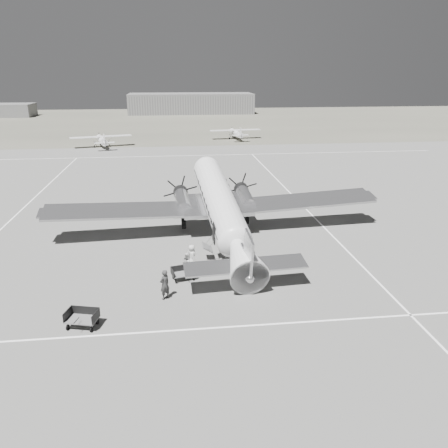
{
  "coord_description": "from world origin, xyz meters",
  "views": [
    {
      "loc": [
        -1.85,
        -35.47,
        13.9
      ],
      "look_at": [
        2.03,
        -2.46,
        2.2
      ],
      "focal_mm": 35.0,
      "sensor_mm": 36.0,
      "label": 1
    }
  ],
  "objects_px": {
    "hangar_main": "(191,103)",
    "ramp_agent": "(188,264)",
    "light_plane_left": "(102,141)",
    "baggage_cart_far": "(82,319)",
    "dc3_airliner": "(221,209)",
    "baggage_cart_near": "(183,273)",
    "shed_secondary": "(4,110)",
    "ground_crew": "(165,285)",
    "passenger": "(192,256)",
    "light_plane_right": "(236,134)"
  },
  "relations": [
    {
      "from": "light_plane_right",
      "to": "passenger",
      "type": "relative_size",
      "value": 6.33
    },
    {
      "from": "light_plane_left",
      "to": "baggage_cart_near",
      "type": "xyz_separation_m",
      "value": [
        13.81,
        -58.13,
        -0.73
      ]
    },
    {
      "from": "light_plane_left",
      "to": "light_plane_right",
      "type": "relative_size",
      "value": 1.05
    },
    {
      "from": "passenger",
      "to": "light_plane_right",
      "type": "bearing_deg",
      "value": -25.17
    },
    {
      "from": "shed_secondary",
      "to": "baggage_cart_far",
      "type": "height_order",
      "value": "shed_secondary"
    },
    {
      "from": "hangar_main",
      "to": "shed_secondary",
      "type": "distance_m",
      "value": 60.22
    },
    {
      "from": "light_plane_left",
      "to": "baggage_cart_near",
      "type": "height_order",
      "value": "light_plane_left"
    },
    {
      "from": "ground_crew",
      "to": "light_plane_left",
      "type": "bearing_deg",
      "value": -118.37
    },
    {
      "from": "hangar_main",
      "to": "ramp_agent",
      "type": "relative_size",
      "value": 22.09
    },
    {
      "from": "baggage_cart_near",
      "to": "ground_crew",
      "type": "distance_m",
      "value": 2.93
    },
    {
      "from": "hangar_main",
      "to": "light_plane_right",
      "type": "height_order",
      "value": "hangar_main"
    },
    {
      "from": "shed_secondary",
      "to": "baggage_cart_near",
      "type": "relative_size",
      "value": 10.88
    },
    {
      "from": "shed_secondary",
      "to": "baggage_cart_near",
      "type": "xyz_separation_m",
      "value": [
        53.53,
        -122.63,
        -1.53
      ]
    },
    {
      "from": "ramp_agent",
      "to": "passenger",
      "type": "xyz_separation_m",
      "value": [
        0.34,
        1.67,
        -0.08
      ]
    },
    {
      "from": "light_plane_left",
      "to": "light_plane_right",
      "type": "distance_m",
      "value": 27.94
    },
    {
      "from": "baggage_cart_far",
      "to": "baggage_cart_near",
      "type": "bearing_deg",
      "value": 56.94
    },
    {
      "from": "hangar_main",
      "to": "baggage_cart_far",
      "type": "bearing_deg",
      "value": -95.31
    },
    {
      "from": "baggage_cart_near",
      "to": "light_plane_left",
      "type": "bearing_deg",
      "value": 88.81
    },
    {
      "from": "ramp_agent",
      "to": "hangar_main",
      "type": "bearing_deg",
      "value": -8.15
    },
    {
      "from": "light_plane_left",
      "to": "baggage_cart_far",
      "type": "relative_size",
      "value": 6.24
    },
    {
      "from": "baggage_cart_near",
      "to": "baggage_cart_far",
      "type": "xyz_separation_m",
      "value": [
        -5.9,
        -5.37,
        0.05
      ]
    },
    {
      "from": "hangar_main",
      "to": "baggage_cart_near",
      "type": "height_order",
      "value": "hangar_main"
    },
    {
      "from": "baggage_cart_near",
      "to": "ground_crew",
      "type": "bearing_deg",
      "value": -129.78
    },
    {
      "from": "hangar_main",
      "to": "shed_secondary",
      "type": "relative_size",
      "value": 2.33
    },
    {
      "from": "light_plane_left",
      "to": "baggage_cart_far",
      "type": "height_order",
      "value": "light_plane_left"
    },
    {
      "from": "shed_secondary",
      "to": "ground_crew",
      "type": "height_order",
      "value": "shed_secondary"
    },
    {
      "from": "light_plane_left",
      "to": "passenger",
      "type": "distance_m",
      "value": 57.9
    },
    {
      "from": "baggage_cart_far",
      "to": "light_plane_left",
      "type": "bearing_deg",
      "value": 111.71
    },
    {
      "from": "hangar_main",
      "to": "light_plane_right",
      "type": "bearing_deg",
      "value": -83.88
    },
    {
      "from": "ground_crew",
      "to": "ramp_agent",
      "type": "relative_size",
      "value": 1.06
    },
    {
      "from": "passenger",
      "to": "light_plane_left",
      "type": "bearing_deg",
      "value": 0.43
    },
    {
      "from": "light_plane_right",
      "to": "baggage_cart_near",
      "type": "height_order",
      "value": "light_plane_right"
    },
    {
      "from": "light_plane_left",
      "to": "passenger",
      "type": "bearing_deg",
      "value": -90.47
    },
    {
      "from": "baggage_cart_near",
      "to": "light_plane_right",
      "type": "bearing_deg",
      "value": 64.11
    },
    {
      "from": "light_plane_left",
      "to": "dc3_airliner",
      "type": "bearing_deg",
      "value": -86.25
    },
    {
      "from": "light_plane_left",
      "to": "ground_crew",
      "type": "height_order",
      "value": "light_plane_left"
    },
    {
      "from": "light_plane_left",
      "to": "passenger",
      "type": "xyz_separation_m",
      "value": [
        14.53,
        -56.05,
        -0.33
      ]
    },
    {
      "from": "baggage_cart_far",
      "to": "light_plane_right",
      "type": "bearing_deg",
      "value": 89.59
    },
    {
      "from": "dc3_airliner",
      "to": "passenger",
      "type": "relative_size",
      "value": 17.44
    },
    {
      "from": "light_plane_left",
      "to": "ground_crew",
      "type": "distance_m",
      "value": 62.03
    },
    {
      "from": "dc3_airliner",
      "to": "light_plane_left",
      "type": "xyz_separation_m",
      "value": [
        -17.31,
        50.97,
        -1.69
      ]
    },
    {
      "from": "hangar_main",
      "to": "baggage_cart_near",
      "type": "relative_size",
      "value": 25.38
    },
    {
      "from": "baggage_cart_near",
      "to": "passenger",
      "type": "relative_size",
      "value": 0.95
    },
    {
      "from": "ground_crew",
      "to": "dc3_airliner",
      "type": "bearing_deg",
      "value": -155.91
    },
    {
      "from": "baggage_cart_near",
      "to": "ramp_agent",
      "type": "relative_size",
      "value": 0.87
    },
    {
      "from": "shed_secondary",
      "to": "baggage_cart_far",
      "type": "relative_size",
      "value": 9.73
    },
    {
      "from": "dc3_airliner",
      "to": "baggage_cart_near",
      "type": "height_order",
      "value": "dc3_airliner"
    },
    {
      "from": "dc3_airliner",
      "to": "baggage_cart_near",
      "type": "relative_size",
      "value": 18.29
    },
    {
      "from": "hangar_main",
      "to": "light_plane_right",
      "type": "distance_m",
      "value": 62.48
    },
    {
      "from": "hangar_main",
      "to": "ground_crew",
      "type": "distance_m",
      "value": 130.48
    }
  ]
}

